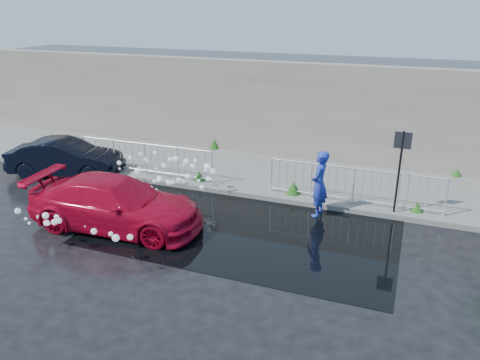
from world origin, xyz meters
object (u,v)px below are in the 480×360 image
Objects in this scene: red_car at (116,204)px; dark_car at (65,158)px; person at (319,184)px; sign_post at (401,159)px.

red_car is 1.22× the size of dark_car.
red_car is at bearing -58.55° from person.
sign_post is 7.75m from red_car.
sign_post is at bearing -68.68° from red_car.
dark_car is 2.03× the size of person.
person is at bearing -65.55° from red_car.
dark_car is at bearing -177.38° from sign_post.
red_car is 2.48× the size of person.
dark_car is 8.91m from person.
person reaches higher than dark_car.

